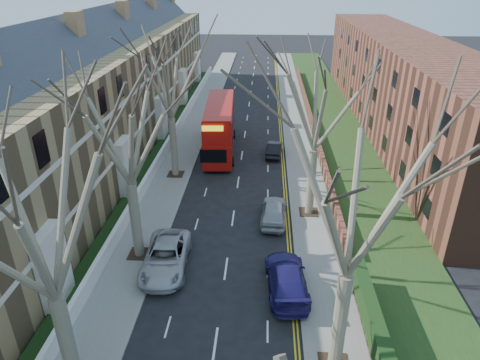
# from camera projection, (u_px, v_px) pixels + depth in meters

# --- Properties ---
(pavement_left) EXTENTS (3.00, 102.00, 0.12)m
(pavement_left) POSITION_uv_depth(u_px,v_px,m) (192.00, 133.00, 48.35)
(pavement_left) COLOR slate
(pavement_left) RESTS_ON ground
(pavement_right) EXTENTS (3.00, 102.00, 0.12)m
(pavement_right) POSITION_uv_depth(u_px,v_px,m) (298.00, 135.00, 47.71)
(pavement_right) COLOR slate
(pavement_right) RESTS_ON ground
(terrace_left) EXTENTS (9.70, 78.00, 13.60)m
(terrace_left) POSITION_uv_depth(u_px,v_px,m) (92.00, 105.00, 39.17)
(terrace_left) COLOR olive
(terrace_left) RESTS_ON ground
(flats_right) EXTENTS (13.97, 54.00, 10.00)m
(flats_right) POSITION_uv_depth(u_px,v_px,m) (400.00, 84.00, 48.49)
(flats_right) COLOR brown
(flats_right) RESTS_ON ground
(front_wall_left) EXTENTS (0.30, 78.00, 1.00)m
(front_wall_left) POSITION_uv_depth(u_px,v_px,m) (161.00, 156.00, 41.03)
(front_wall_left) COLOR white
(front_wall_left) RESTS_ON ground
(grass_verge_right) EXTENTS (6.00, 102.00, 0.06)m
(grass_verge_right) POSITION_uv_depth(u_px,v_px,m) (339.00, 135.00, 47.43)
(grass_verge_right) COLOR #1E3814
(grass_verge_right) RESTS_ON ground
(tree_left_mid) EXTENTS (10.50, 10.50, 14.71)m
(tree_left_mid) POSITION_uv_depth(u_px,v_px,m) (32.00, 203.00, 14.60)
(tree_left_mid) COLOR #6E614E
(tree_left_mid) RESTS_ON ground
(tree_left_far) EXTENTS (10.15, 10.15, 14.22)m
(tree_left_far) POSITION_uv_depth(u_px,v_px,m) (123.00, 119.00, 23.69)
(tree_left_far) COLOR #6E614E
(tree_left_far) RESTS_ON ground
(tree_left_dist) EXTENTS (10.50, 10.50, 14.71)m
(tree_left_dist) POSITION_uv_depth(u_px,v_px,m) (168.00, 68.00, 34.27)
(tree_left_dist) COLOR #6E614E
(tree_left_dist) RESTS_ON ground
(tree_right_mid) EXTENTS (10.50, 10.50, 14.71)m
(tree_right_mid) POSITION_uv_depth(u_px,v_px,m) (359.00, 186.00, 15.78)
(tree_right_mid) COLOR #6E614E
(tree_right_mid) RESTS_ON ground
(tree_right_far) EXTENTS (10.15, 10.15, 14.22)m
(tree_right_far) POSITION_uv_depth(u_px,v_px,m) (318.00, 94.00, 28.44)
(tree_right_far) COLOR #6E614E
(tree_right_far) RESTS_ON ground
(double_decker_bus) EXTENTS (3.40, 11.74, 4.83)m
(double_decker_bus) POSITION_uv_depth(u_px,v_px,m) (220.00, 128.00, 42.78)
(double_decker_bus) COLOR #A1100B
(double_decker_bus) RESTS_ON ground
(car_left_far) EXTENTS (2.88, 5.82, 1.59)m
(car_left_far) POSITION_uv_depth(u_px,v_px,m) (166.00, 257.00, 26.33)
(car_left_far) COLOR #AEAEB4
(car_left_far) RESTS_ON ground
(car_right_near) EXTENTS (2.66, 5.67, 1.60)m
(car_right_near) POSITION_uv_depth(u_px,v_px,m) (287.00, 278.00, 24.52)
(car_right_near) COLOR navy
(car_right_near) RESTS_ON ground
(car_right_mid) EXTENTS (2.07, 4.70, 1.57)m
(car_right_mid) POSITION_uv_depth(u_px,v_px,m) (274.00, 211.00, 31.34)
(car_right_mid) COLOR #9D9FA6
(car_right_mid) RESTS_ON ground
(car_right_far) EXTENTS (1.78, 4.17, 1.34)m
(car_right_far) POSITION_uv_depth(u_px,v_px,m) (274.00, 149.00, 42.48)
(car_right_far) COLOR black
(car_right_far) RESTS_ON ground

